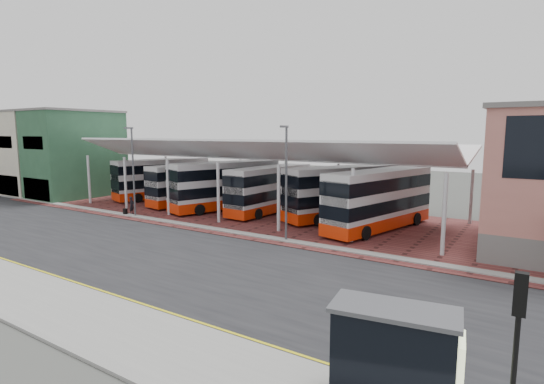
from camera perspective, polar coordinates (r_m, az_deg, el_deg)
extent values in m
plane|color=#3E403C|center=(26.38, -9.10, -8.84)|extent=(140.00, 140.00, 0.00)
cube|color=black|center=(25.68, -10.61, -9.33)|extent=(120.00, 14.00, 0.02)
cube|color=brown|center=(35.86, 7.44, -4.26)|extent=(72.00, 16.00, 0.06)
cube|color=gray|center=(20.97, -26.30, -13.89)|extent=(120.00, 4.00, 0.14)
cube|color=gray|center=(31.06, -1.39, -6.03)|extent=(120.00, 0.80, 0.14)
cube|color=yellow|center=(21.98, -21.71, -12.74)|extent=(120.00, 0.12, 0.01)
cube|color=yellow|center=(22.14, -21.07, -12.55)|extent=(120.00, 0.12, 0.01)
cylinder|color=silver|center=(49.46, -23.39, 1.53)|extent=(0.26, 0.26, 5.20)
cylinder|color=silver|center=(56.28, -14.03, 2.35)|extent=(0.26, 0.26, 4.60)
cylinder|color=silver|center=(44.61, -19.10, 1.12)|extent=(0.26, 0.26, 5.20)
cylinder|color=silver|center=(52.07, -9.52, 2.04)|extent=(0.26, 0.26, 4.60)
cylinder|color=silver|center=(40.07, -13.80, 0.59)|extent=(0.26, 0.26, 5.20)
cylinder|color=silver|center=(48.24, -4.25, 1.66)|extent=(0.26, 0.26, 4.60)
cylinder|color=silver|center=(35.96, -7.23, -0.06)|extent=(0.26, 0.26, 5.20)
cylinder|color=silver|center=(44.89, 1.87, 1.21)|extent=(0.26, 0.26, 4.60)
cylinder|color=silver|center=(32.45, 0.89, -0.87)|extent=(0.26, 0.26, 5.20)
cylinder|color=silver|center=(42.12, 8.87, 0.67)|extent=(0.26, 0.26, 4.60)
cylinder|color=silver|center=(29.74, 10.74, -1.82)|extent=(0.26, 0.26, 5.20)
cylinder|color=silver|center=(40.08, 16.72, 0.06)|extent=(0.26, 0.26, 4.60)
cylinder|color=silver|center=(28.07, 22.15, -2.86)|extent=(0.26, 0.26, 5.20)
cylinder|color=silver|center=(38.86, 25.23, -0.61)|extent=(0.26, 0.26, 4.60)
cube|color=silver|center=(37.35, -5.14, 5.66)|extent=(37.00, 4.95, 1.95)
cube|color=silver|center=(41.90, -0.39, 5.67)|extent=(37.00, 7.12, 1.43)
cube|color=#2D583A|center=(55.66, -24.83, 4.58)|extent=(6.20, 10.00, 10.00)
cube|color=black|center=(53.51, -29.03, 0.33)|extent=(5.20, 0.20, 2.40)
cube|color=black|center=(53.16, -29.40, 5.79)|extent=(4.00, 0.20, 1.40)
cube|color=#65615E|center=(55.66, -25.14, 9.82)|extent=(6.40, 10.20, 0.25)
cube|color=beige|center=(61.25, -28.09, 4.62)|extent=(6.20, 10.00, 10.00)
cube|color=black|center=(59.30, -31.99, 0.77)|extent=(5.20, 0.20, 2.40)
cube|color=black|center=(58.99, -32.36, 5.69)|extent=(4.00, 0.20, 1.40)
cube|color=#65615E|center=(61.25, -28.41, 9.38)|extent=(6.40, 10.20, 0.25)
cube|color=maroon|center=(67.01, -30.80, 4.65)|extent=(6.20, 10.00, 10.00)
cube|color=#65615E|center=(67.00, -31.12, 9.00)|extent=(6.40, 10.20, 0.25)
cylinder|color=#4F5055|center=(39.99, -18.14, 2.43)|extent=(0.16, 0.16, 8.00)
cube|color=#4F5055|center=(39.64, -18.73, 8.16)|extent=(0.15, 0.90, 0.15)
cylinder|color=#4F5055|center=(29.36, 1.92, 0.95)|extent=(0.16, 0.16, 8.00)
cube|color=#4F5055|center=(28.89, 1.65, 8.79)|extent=(0.15, 0.90, 0.15)
cube|color=silver|center=(50.57, -14.55, 1.88)|extent=(5.57, 11.16, 4.27)
cube|color=red|center=(50.78, -14.48, -0.07)|extent=(5.62, 11.21, 0.89)
cube|color=black|center=(50.62, -14.53, 1.38)|extent=(5.62, 11.21, 0.94)
cube|color=black|center=(50.47, -14.60, 3.17)|extent=(5.62, 11.21, 0.94)
cube|color=black|center=(48.53, -20.32, 1.27)|extent=(2.16, 0.75, 3.57)
cylinder|color=black|center=(50.56, -18.66, -0.44)|extent=(0.56, 1.03, 0.99)
cylinder|color=black|center=(48.28, -17.58, -0.77)|extent=(0.56, 1.03, 0.99)
cylinder|color=black|center=(53.45, -11.68, 0.25)|extent=(0.56, 1.03, 0.99)
cylinder|color=black|center=(51.30, -10.36, -0.03)|extent=(0.56, 1.03, 0.99)
cube|color=silver|center=(45.82, -10.56, 1.21)|extent=(3.84, 10.49, 4.01)
cube|color=red|center=(46.04, -10.51, -0.81)|extent=(3.88, 10.53, 0.84)
cube|color=black|center=(45.87, -10.55, 0.69)|extent=(3.88, 10.53, 0.89)
cube|color=black|center=(45.71, -10.60, 2.55)|extent=(3.88, 10.53, 0.89)
cube|color=black|center=(42.93, -15.91, 0.47)|extent=(2.09, 0.41, 3.36)
cylinder|color=black|center=(45.10, -14.71, -1.29)|extent=(0.40, 0.96, 0.93)
cylinder|color=black|center=(43.20, -12.99, -1.64)|extent=(0.40, 0.96, 0.93)
cylinder|color=black|center=(48.99, -8.32, -0.39)|extent=(0.40, 0.96, 0.93)
cylinder|color=black|center=(47.25, -6.50, -0.67)|extent=(0.40, 0.96, 0.93)
cube|color=silver|center=(42.07, -6.26, 1.04)|extent=(6.16, 11.58, 4.44)
cube|color=red|center=(42.33, -6.22, -1.39)|extent=(6.21, 11.63, 0.93)
cube|color=black|center=(42.13, -6.25, 0.41)|extent=(6.21, 11.63, 0.98)
cube|color=black|center=(41.94, -6.28, 2.65)|extent=(6.21, 11.63, 0.98)
cube|color=black|center=(39.45, -13.23, 0.26)|extent=(2.23, 0.86, 3.72)
cylinder|color=black|center=(41.73, -11.40, -1.86)|extent=(0.61, 1.07, 1.03)
cylinder|color=black|center=(39.47, -9.72, -2.37)|extent=(0.61, 1.07, 1.03)
cylinder|color=black|center=(45.38, -3.17, -0.92)|extent=(0.61, 1.07, 1.03)
cylinder|color=black|center=(43.31, -1.22, -1.34)|extent=(0.61, 1.07, 1.03)
cube|color=silver|center=(40.16, -0.26, 0.50)|extent=(3.00, 10.68, 4.13)
cube|color=red|center=(40.41, -0.26, -1.86)|extent=(3.04, 10.72, 0.86)
cube|color=black|center=(40.22, -0.26, -0.11)|extent=(3.04, 10.72, 0.91)
cube|color=black|center=(40.03, -0.26, 2.07)|extent=(3.04, 10.72, 0.91)
cube|color=black|center=(36.14, -5.21, -0.52)|extent=(2.16, 0.22, 3.46)
cylinder|color=black|center=(38.58, -4.69, -2.58)|extent=(0.32, 0.97, 0.96)
cylinder|color=black|center=(37.08, -1.88, -2.99)|extent=(0.32, 0.97, 0.96)
cylinder|color=black|center=(43.83, 1.11, -1.28)|extent=(0.32, 0.97, 0.96)
cylinder|color=black|center=(42.51, 3.76, -1.58)|extent=(0.32, 0.97, 0.96)
cube|color=silver|center=(37.58, 9.43, 0.08)|extent=(7.09, 11.18, 4.37)
cube|color=red|center=(37.86, 9.37, -2.58)|extent=(7.14, 11.23, 0.91)
cube|color=black|center=(37.64, 9.41, -0.61)|extent=(7.14, 11.23, 0.96)
cube|color=black|center=(37.44, 9.47, 1.85)|extent=(7.14, 11.23, 0.96)
cube|color=black|center=(34.25, 2.41, -0.75)|extent=(2.11, 1.07, 3.66)
cylinder|color=black|center=(36.69, 3.83, -3.07)|extent=(0.69, 1.04, 1.02)
cylinder|color=black|center=(34.70, 6.26, -3.75)|extent=(0.69, 1.04, 1.02)
cylinder|color=black|center=(41.19, 11.97, -2.01)|extent=(0.69, 1.04, 1.02)
cylinder|color=black|center=(39.42, 14.51, -2.54)|extent=(0.69, 1.04, 1.02)
cube|color=silver|center=(34.04, 14.22, -0.83)|extent=(5.19, 11.57, 4.41)
cube|color=red|center=(34.35, 14.12, -3.79)|extent=(5.24, 11.62, 0.92)
cube|color=black|center=(34.11, 14.20, -1.60)|extent=(5.24, 11.62, 0.97)
cube|color=black|center=(33.88, 14.29, 1.14)|extent=(5.24, 11.62, 0.97)
cube|color=black|center=(29.55, 8.34, -2.18)|extent=(2.26, 0.65, 3.69)
cylinder|color=black|center=(32.22, 8.69, -4.69)|extent=(0.52, 1.06, 1.03)
cylinder|color=black|center=(30.75, 12.46, -5.40)|extent=(0.52, 1.06, 1.03)
cylinder|color=black|center=(38.05, 15.44, -2.94)|extent=(0.52, 1.06, 1.03)
cylinder|color=black|center=(36.82, 18.85, -3.44)|extent=(0.52, 1.06, 1.03)
imported|color=black|center=(41.62, -18.34, -1.71)|extent=(0.59, 0.70, 1.63)
cube|color=black|center=(41.43, -19.14, -2.52)|extent=(0.35, 0.25, 0.59)
cube|color=black|center=(12.37, 15.48, -22.00)|extent=(3.17, 0.62, 2.65)
cube|color=#4F5055|center=(12.33, 16.19, -14.98)|extent=(3.60, 2.10, 0.13)
cylinder|color=#4F5055|center=(13.72, 9.85, -18.66)|extent=(0.12, 0.12, 2.65)
cylinder|color=#4F5055|center=(13.41, 23.04, -19.86)|extent=(0.12, 0.12, 2.65)
cube|color=beige|center=(12.93, 23.95, -21.83)|extent=(0.34, 1.18, 2.12)
cylinder|color=black|center=(12.31, 29.67, -21.28)|extent=(0.13, 0.13, 3.28)
cube|color=black|center=(11.46, 30.42, -11.77)|extent=(0.29, 0.23, 1.03)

